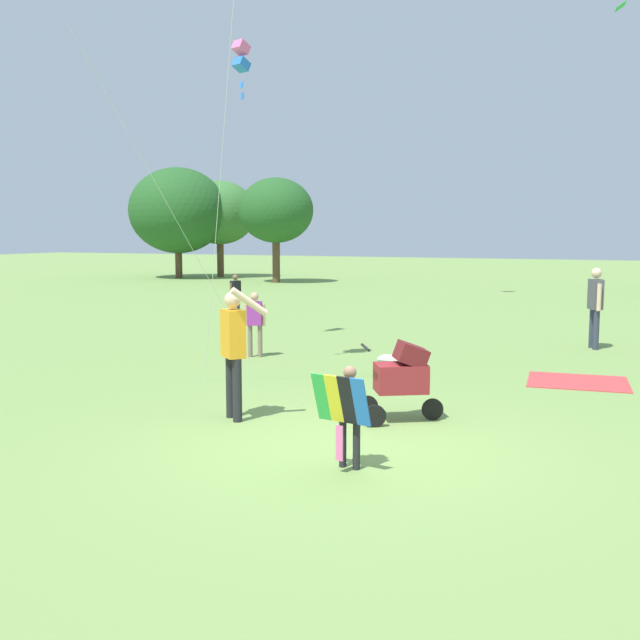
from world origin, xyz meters
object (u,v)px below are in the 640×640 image
object	(u,v)px
person_adult_flyer	(234,343)
kite_orange_delta	(240,59)
picnic_blanket	(578,382)
cooler_box	(393,367)
person_kid_running	(255,319)
person_couple_left	(595,301)
person_sitting_far	(236,293)
stroller	(403,374)
child_with_butterfly_kite	(348,407)

from	to	relation	value
person_adult_flyer	kite_orange_delta	world-z (taller)	kite_orange_delta
picnic_blanket	cooler_box	distance (m)	2.96
person_adult_flyer	person_kid_running	distance (m)	4.81
person_couple_left	cooler_box	distance (m)	5.44
person_sitting_far	stroller	bearing A→B (deg)	-49.40
picnic_blanket	kite_orange_delta	bearing A→B (deg)	168.40
child_with_butterfly_kite	person_kid_running	distance (m)	6.99
stroller	person_kid_running	distance (m)	5.40
person_couple_left	person_adult_flyer	bearing A→B (deg)	-115.59
person_sitting_far	person_kid_running	xyz separation A→B (m)	(3.52, -5.31, 0.01)
stroller	cooler_box	distance (m)	2.89
kite_orange_delta	person_sitting_far	distance (m)	7.00
person_kid_running	stroller	bearing A→B (deg)	-41.04
person_couple_left	child_with_butterfly_kite	bearing A→B (deg)	-100.76
person_sitting_far	person_couple_left	xyz separation A→B (m)	(9.44, -1.61, 0.26)
picnic_blanket	cooler_box	xyz separation A→B (m)	(-2.85, -0.81, 0.17)
person_kid_running	picnic_blanket	size ratio (longest dim) A/B	0.81
person_kid_running	kite_orange_delta	bearing A→B (deg)	127.10
person_adult_flyer	person_sitting_far	distance (m)	11.15
person_adult_flyer	person_kid_running	size ratio (longest dim) A/B	1.38
kite_orange_delta	person_kid_running	distance (m)	5.49
child_with_butterfly_kite	picnic_blanket	size ratio (longest dim) A/B	0.69
kite_orange_delta	cooler_box	world-z (taller)	kite_orange_delta
child_with_butterfly_kite	person_adult_flyer	world-z (taller)	person_adult_flyer
picnic_blanket	cooler_box	world-z (taller)	cooler_box
person_sitting_far	cooler_box	xyz separation A→B (m)	(6.60, -6.18, -0.55)
person_sitting_far	picnic_blanket	size ratio (longest dim) A/B	0.80
person_couple_left	cooler_box	size ratio (longest dim) A/B	3.73
person_couple_left	stroller	bearing A→B (deg)	-104.30
person_couple_left	person_kid_running	world-z (taller)	person_couple_left
child_with_butterfly_kite	person_kid_running	world-z (taller)	person_kid_running
kite_orange_delta	person_sitting_far	xyz separation A→B (m)	(-2.48, 3.94, -5.22)
person_adult_flyer	person_couple_left	distance (m)	8.91
child_with_butterfly_kite	person_couple_left	size ratio (longest dim) A/B	0.63
kite_orange_delta	person_couple_left	xyz separation A→B (m)	(6.96, 2.33, -4.97)
person_couple_left	picnic_blanket	size ratio (longest dim) A/B	1.08
kite_orange_delta	person_sitting_far	bearing A→B (deg)	122.20
child_with_butterfly_kite	person_couple_left	xyz separation A→B (m)	(1.77, 9.32, 0.34)
person_sitting_far	person_kid_running	distance (m)	6.37
stroller	person_kid_running	world-z (taller)	person_kid_running
stroller	person_couple_left	xyz separation A→B (m)	(1.85, 7.25, 0.38)
person_adult_flyer	kite_orange_delta	xyz separation A→B (m)	(-3.11, 5.71, 4.96)
person_kid_running	cooler_box	world-z (taller)	person_kid_running
child_with_butterfly_kite	cooler_box	size ratio (longest dim) A/B	2.37
kite_orange_delta	person_sitting_far	world-z (taller)	kite_orange_delta
child_with_butterfly_kite	person_sitting_far	world-z (taller)	person_sitting_far
child_with_butterfly_kite	person_sitting_far	xyz separation A→B (m)	(-7.67, 10.93, 0.08)
person_adult_flyer	picnic_blanket	distance (m)	5.84
person_adult_flyer	cooler_box	world-z (taller)	person_adult_flyer
person_sitting_far	person_kid_running	size ratio (longest dim) A/B	0.99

